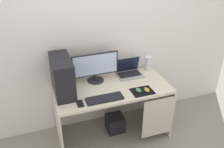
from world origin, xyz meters
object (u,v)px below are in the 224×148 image
object	(u,v)px
monitor	(95,67)
keyboard	(105,99)
laptop	(129,71)
mouse_left	(138,90)
subwoofer	(115,123)
speaker	(148,64)
pc_tower	(62,76)
cell_phone	(80,104)
mouse_right	(147,90)

from	to	relation	value
monitor	keyboard	xyz separation A→B (m)	(-0.02, -0.42, -0.19)
monitor	laptop	bearing A→B (deg)	2.75
monitor	mouse_left	world-z (taller)	monitor
laptop	subwoofer	distance (m)	0.73
monitor	speaker	size ratio (longest dim) A/B	2.89
pc_tower	speaker	xyz separation A→B (m)	(1.17, 0.17, -0.12)
laptop	cell_phone	size ratio (longest dim) A/B	2.57
laptop	speaker	bearing A→B (deg)	5.58
pc_tower	keyboard	size ratio (longest dim) A/B	1.19
pc_tower	cell_phone	size ratio (longest dim) A/B	3.83
laptop	keyboard	bearing A→B (deg)	-137.09
pc_tower	monitor	world-z (taller)	pc_tower
pc_tower	monitor	bearing A→B (deg)	16.11
pc_tower	laptop	size ratio (longest dim) A/B	1.49
cell_phone	subwoofer	bearing A→B (deg)	27.16
mouse_left	pc_tower	bearing A→B (deg)	161.37
keyboard	mouse_right	xyz separation A→B (m)	(0.52, -0.01, 0.01)
mouse_left	cell_phone	world-z (taller)	mouse_left
keyboard	subwoofer	distance (m)	0.71
mouse_right	speaker	bearing A→B (deg)	62.78
laptop	monitor	bearing A→B (deg)	-177.25
mouse_left	speaker	bearing A→B (deg)	53.01
monitor	mouse_left	size ratio (longest dim) A/B	5.99
monitor	subwoofer	xyz separation A→B (m)	(0.21, -0.16, -0.81)
keyboard	speaker	bearing A→B (deg)	31.67
mouse_left	subwoofer	xyz separation A→B (m)	(-0.20, 0.24, -0.64)
monitor	speaker	xyz separation A→B (m)	(0.75, 0.05, -0.10)
cell_phone	pc_tower	bearing A→B (deg)	113.13
pc_tower	cell_phone	bearing A→B (deg)	-66.87
speaker	subwoofer	size ratio (longest dim) A/B	0.88
keyboard	laptop	bearing A→B (deg)	42.91
speaker	cell_phone	size ratio (longest dim) A/B	1.53
laptop	subwoofer	xyz separation A→B (m)	(-0.26, -0.18, -0.66)
monitor	mouse_left	distance (m)	0.60
keyboard	mouse_left	world-z (taller)	mouse_left
monitor	subwoofer	size ratio (longest dim) A/B	2.56
subwoofer	speaker	bearing A→B (deg)	21.21
speaker	keyboard	world-z (taller)	speaker
pc_tower	mouse_left	size ratio (longest dim) A/B	5.19
keyboard	mouse_right	size ratio (longest dim) A/B	4.38
speaker	mouse_left	bearing A→B (deg)	-126.99
pc_tower	laptop	distance (m)	0.91
laptop	mouse_right	xyz separation A→B (m)	(0.04, -0.45, -0.03)
subwoofer	mouse_right	bearing A→B (deg)	-41.81
monitor	mouse_right	world-z (taller)	monitor
speaker	subwoofer	bearing A→B (deg)	-158.79
keyboard	cell_phone	xyz separation A→B (m)	(-0.28, 0.00, -0.01)
pc_tower	subwoofer	distance (m)	1.04
laptop	keyboard	size ratio (longest dim) A/B	0.80
monitor	subwoofer	distance (m)	0.85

